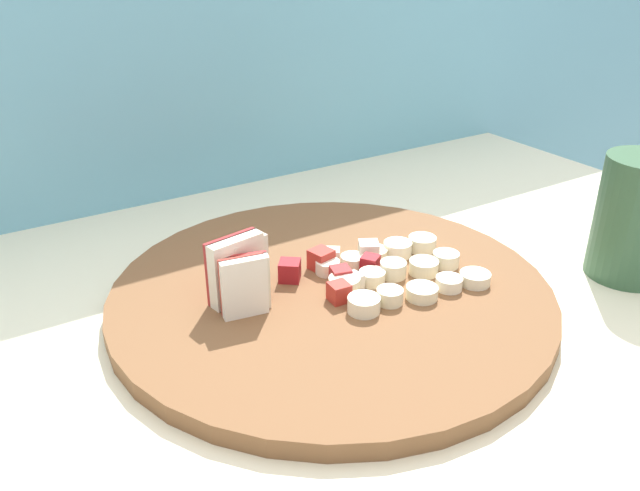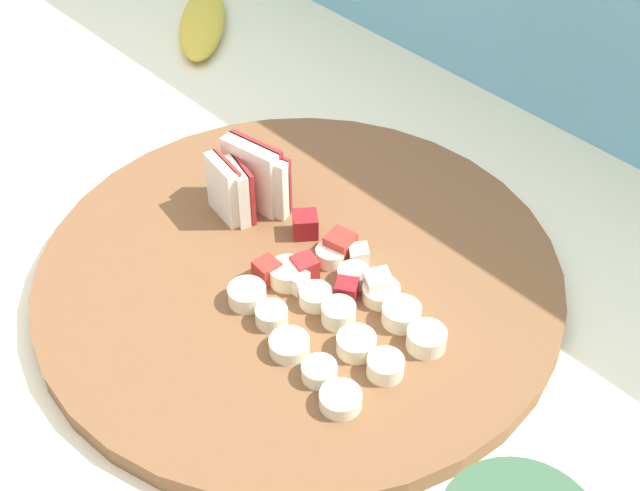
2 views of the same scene
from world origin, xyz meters
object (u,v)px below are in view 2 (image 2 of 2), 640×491
Objects in this scene: banana_slice_rows at (337,319)px; banana_peel at (203,22)px; apple_dice_pile at (326,261)px; cutting_board at (299,276)px; apple_wedge_fan at (248,183)px.

banana_slice_rows is 0.48m from banana_peel.
banana_slice_rows is at bearing -35.10° from apple_dice_pile.
apple_dice_pile reaches higher than banana_slice_rows.
banana_slice_rows is (0.06, -0.02, 0.01)m from cutting_board.
banana_slice_rows is (0.14, -0.04, -0.02)m from apple_wedge_fan.
apple_dice_pile is (0.02, 0.01, 0.02)m from cutting_board.
cutting_board is 0.03m from apple_dice_pile.
cutting_board is at bearing -136.21° from apple_dice_pile.
apple_dice_pile is 0.42m from banana_peel.
apple_wedge_fan is (-0.08, 0.02, 0.04)m from cutting_board.
banana_slice_rows is at bearing -25.68° from banana_peel.
cutting_board is 2.50× the size of banana_peel.
apple_dice_pile is 0.06m from banana_slice_rows.
apple_wedge_fan reaches higher than banana_peel.
cutting_board is 2.75× the size of banana_slice_rows.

